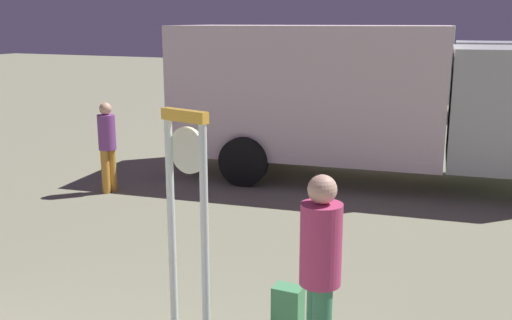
% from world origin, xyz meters
% --- Properties ---
extents(standing_clock, '(0.49, 0.19, 2.21)m').
position_xyz_m(standing_clock, '(0.78, 2.49, 1.37)').
color(standing_clock, white).
rests_on(standing_clock, ground_plane).
extents(person_near_clock, '(0.34, 0.34, 1.77)m').
position_xyz_m(person_near_clock, '(2.00, 2.51, 0.99)').
color(person_near_clock, '#3D8C5E').
rests_on(person_near_clock, ground_plane).
extents(backpack, '(0.28, 0.24, 0.46)m').
position_xyz_m(backpack, '(1.48, 3.15, 0.22)').
color(backpack, '#4E9F63').
rests_on(backpack, ground_plane).
extents(person_distant, '(0.30, 0.30, 1.58)m').
position_xyz_m(person_distant, '(-3.13, 6.34, 0.89)').
color(person_distant, gold).
rests_on(person_distant, ground_plane).
extents(box_truck_near, '(7.44, 3.33, 2.86)m').
position_xyz_m(box_truck_near, '(0.48, 9.10, 1.59)').
color(box_truck_near, silver).
rests_on(box_truck_near, ground_plane).
extents(box_truck_far, '(7.15, 3.01, 2.79)m').
position_xyz_m(box_truck_far, '(-0.48, 17.75, 1.54)').
color(box_truck_far, silver).
rests_on(box_truck_far, ground_plane).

